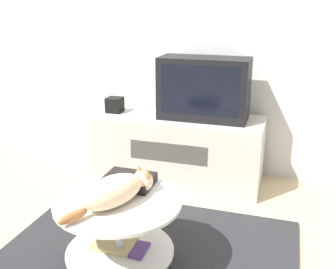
{
  "coord_description": "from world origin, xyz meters",
  "views": [
    {
      "loc": [
        0.67,
        -1.62,
        1.36
      ],
      "look_at": [
        -0.01,
        0.54,
        0.59
      ],
      "focal_mm": 42.0,
      "sensor_mm": 36.0,
      "label": 1
    }
  ],
  "objects_px": {
    "cat": "(116,190)",
    "speaker": "(115,105)",
    "dvd_box": "(129,180)",
    "tv": "(204,89)"
  },
  "relations": [
    {
      "from": "speaker",
      "to": "dvd_box",
      "type": "relative_size",
      "value": 0.46
    },
    {
      "from": "speaker",
      "to": "cat",
      "type": "bearing_deg",
      "value": -65.14
    },
    {
      "from": "dvd_box",
      "to": "cat",
      "type": "height_order",
      "value": "cat"
    },
    {
      "from": "speaker",
      "to": "cat",
      "type": "height_order",
      "value": "speaker"
    },
    {
      "from": "dvd_box",
      "to": "cat",
      "type": "distance_m",
      "value": 0.21
    },
    {
      "from": "speaker",
      "to": "cat",
      "type": "relative_size",
      "value": 0.23
    },
    {
      "from": "dvd_box",
      "to": "cat",
      "type": "bearing_deg",
      "value": -84.0
    },
    {
      "from": "tv",
      "to": "cat",
      "type": "distance_m",
      "value": 1.28
    },
    {
      "from": "cat",
      "to": "speaker",
      "type": "bearing_deg",
      "value": 50.76
    },
    {
      "from": "tv",
      "to": "speaker",
      "type": "height_order",
      "value": "tv"
    }
  ]
}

